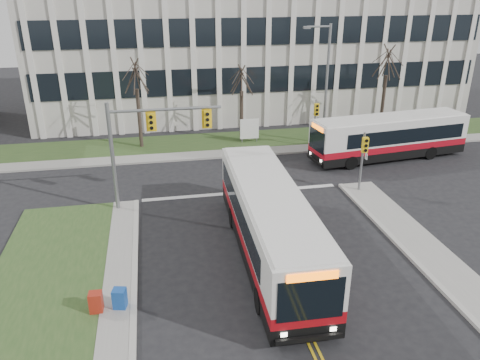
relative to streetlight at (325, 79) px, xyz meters
name	(u,v)px	position (x,y,z in m)	size (l,w,h in m)	color
ground	(275,266)	(-8.03, -16.20, -5.19)	(120.00, 120.00, 0.00)	black
sidewalk_cross	(287,150)	(-3.03, -1.00, -5.12)	(44.00, 1.60, 0.14)	#9E9B93
building_lawn	(278,139)	(-3.03, 1.80, -5.13)	(44.00, 5.00, 0.12)	#2D491F
office_building	(248,46)	(-3.03, 13.80, 0.81)	(40.00, 16.00, 12.00)	beige
mast_arm_signal	(143,137)	(-13.65, -9.04, -0.94)	(6.11, 0.38, 6.20)	slate
signal_pole_near	(363,154)	(-0.83, -9.30, -2.69)	(0.34, 0.39, 3.80)	slate
signal_pole_far	(316,117)	(-0.83, -0.80, -2.69)	(0.34, 0.39, 3.80)	slate
streetlight	(325,79)	(0.00, 0.00, 0.00)	(2.15, 0.25, 9.20)	slate
directory_sign	(249,129)	(-5.53, 1.30, -4.02)	(1.50, 0.12, 2.00)	slate
tree_left	(136,77)	(-14.03, 1.80, 0.32)	(1.80, 1.80, 7.70)	#42352B
tree_mid	(242,81)	(-6.03, 2.00, -0.31)	(1.80, 1.80, 6.82)	#42352B
tree_right	(388,63)	(5.97, 1.80, 0.71)	(1.80, 1.80, 8.25)	#42352B
bus_main	(269,225)	(-8.12, -15.32, -3.53)	(2.71, 12.49, 3.33)	silver
bus_cross	(389,138)	(3.68, -3.99, -3.65)	(2.51, 11.59, 3.09)	silver
newspaper_box_blue	(120,300)	(-14.83, -18.06, -4.72)	(0.50, 0.45, 0.95)	#154395
newspaper_box_red	(96,303)	(-15.72, -18.12, -4.72)	(0.50, 0.45, 0.95)	maroon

